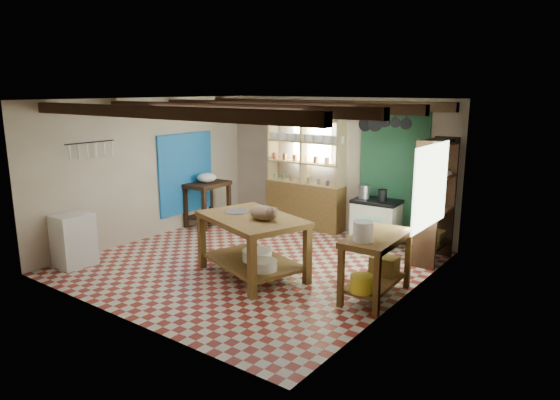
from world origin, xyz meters
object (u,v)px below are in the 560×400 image
Objects in this scene: prep_table at (208,204)px; white_cabinet at (74,240)px; cat at (264,213)px; work_table at (252,246)px; stove at (376,221)px; right_counter at (376,266)px.

white_cabinet is at bearing -93.98° from prep_table.
white_cabinet is 1.89× the size of cat.
work_table is 2.89m from white_cabinet.
cat is at bearing -104.67° from stove.
work_table is 3.01m from prep_table.
cat is (0.25, -0.03, 0.56)m from work_table.
right_counter is (4.40, 1.72, 0.01)m from white_cabinet.
work_table is 1.33× the size of right_counter.
work_table reaches higher than white_cabinet.
right_counter is at bearing 29.54° from work_table.
stove is 2.45m from right_counter.
stove is at bearing 50.46° from white_cabinet.
right_counter reaches higher than white_cabinet.
white_cabinet is 3.16m from cat.
work_table reaches higher than right_counter.
work_table is 1.96× the size of stove.
work_table is at bearing -171.38° from right_counter.
white_cabinet is 0.69× the size of right_counter.
cat is (2.81, 1.32, 0.60)m from white_cabinet.
right_counter is 1.74m from cat.
stove is 1.85× the size of cat.
stove is 0.92× the size of prep_table.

